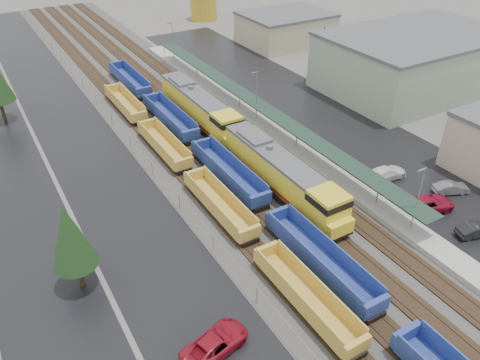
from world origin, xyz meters
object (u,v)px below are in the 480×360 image
at_px(well_string_yellow, 258,245).
at_px(well_string_blue, 269,210).
at_px(parked_car_east_e, 451,188).
at_px(locomotive_trail, 201,109).
at_px(storage_tank, 204,6).
at_px(parked_car_west_c, 215,344).
at_px(parked_car_east_b, 428,204).
at_px(parked_car_east_a, 477,230).
at_px(parked_car_east_c, 386,173).
at_px(locomotive_lead, 284,176).

distance_m(well_string_yellow, well_string_blue, 5.72).
distance_m(well_string_yellow, parked_car_east_e, 25.28).
xyz_separation_m(locomotive_trail, storage_tank, (27.73, 53.57, 0.69)).
bearing_deg(locomotive_trail, parked_car_west_c, -115.14).
height_order(storage_tank, parked_car_east_e, storage_tank).
bearing_deg(parked_car_east_e, parked_car_east_b, 123.03).
xyz_separation_m(storage_tank, parked_car_west_c, (-44.55, -89.40, -2.51)).
xyz_separation_m(parked_car_west_c, parked_car_east_b, (29.02, 4.19, 0.01)).
distance_m(storage_tank, parked_car_east_e, 85.03).
bearing_deg(parked_car_east_b, storage_tank, 6.16).
distance_m(well_string_blue, parked_car_west_c, 17.44).
xyz_separation_m(storage_tank, parked_car_east_e, (-10.60, -84.33, -2.62)).
xyz_separation_m(well_string_yellow, parked_car_east_e, (25.13, -2.66, -0.45)).
bearing_deg(well_string_blue, parked_car_east_a, -37.89).
bearing_deg(parked_car_east_a, well_string_yellow, 83.70).
distance_m(storage_tank, parked_car_west_c, 99.92).
height_order(well_string_yellow, parked_car_west_c, well_string_yellow).
distance_m(well_string_yellow, parked_car_west_c, 11.73).
relative_size(parked_car_east_c, parked_car_east_e, 1.32).
bearing_deg(parked_car_east_c, storage_tank, -6.92).
height_order(parked_car_east_a, parked_car_east_b, parked_car_east_b).
xyz_separation_m(locomotive_trail, parked_car_east_b, (12.20, -31.64, -1.80)).
height_order(parked_car_east_a, parked_car_east_c, parked_car_east_c).
distance_m(parked_car_west_c, parked_car_east_c, 31.65).
height_order(storage_tank, parked_car_east_b, storage_tank).
xyz_separation_m(well_string_yellow, parked_car_east_c, (20.79, 3.44, -0.34)).
bearing_deg(well_string_yellow, parked_car_east_e, -6.05).
distance_m(well_string_blue, parked_car_east_a, 21.60).
xyz_separation_m(locomotive_lead, well_string_yellow, (-8.00, -7.10, -1.48)).
bearing_deg(parked_car_east_e, parked_car_east_a, 170.78).
relative_size(storage_tank, parked_car_east_c, 1.19).
distance_m(storage_tank, parked_car_east_b, 86.65).
distance_m(locomotive_lead, parked_car_east_b, 16.29).
height_order(locomotive_trail, well_string_yellow, locomotive_trail).
bearing_deg(parked_car_east_e, parked_car_west_c, 121.38).
bearing_deg(storage_tank, parked_car_east_b, -100.33).
height_order(locomotive_trail, storage_tank, storage_tank).
relative_size(well_string_yellow, parked_car_west_c, 15.55).
xyz_separation_m(well_string_blue, parked_car_east_a, (17.04, -13.26, -0.50)).
relative_size(well_string_blue, parked_car_east_b, 17.38).
xyz_separation_m(parked_car_east_c, parked_car_east_e, (4.34, -6.11, -0.11)).
bearing_deg(well_string_yellow, storage_tank, 66.37).
bearing_deg(well_string_blue, well_string_yellow, -134.41).
distance_m(locomotive_trail, parked_car_east_e, 35.26).
bearing_deg(parked_car_east_b, parked_car_east_e, -63.37).
relative_size(locomotive_lead, storage_tank, 3.32).
distance_m(parked_car_east_a, parked_car_east_b, 5.70).
distance_m(locomotive_trail, well_string_yellow, 29.25).
relative_size(locomotive_trail, storage_tank, 3.32).
bearing_deg(parked_car_east_c, parked_car_west_c, 114.57).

